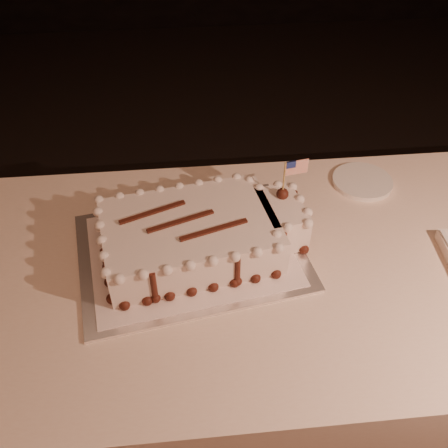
{
  "coord_description": "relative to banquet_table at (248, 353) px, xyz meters",
  "views": [
    {
      "loc": [
        -0.15,
        -0.19,
        1.61
      ],
      "look_at": [
        -0.06,
        0.65,
        0.84
      ],
      "focal_mm": 40.0,
      "sensor_mm": 36.0,
      "label": 1
    }
  ],
  "objects": [
    {
      "name": "sheet_cake",
      "position": [
        -0.12,
        0.06,
        0.43
      ],
      "size": [
        0.51,
        0.34,
        0.2
      ],
      "color": "white",
      "rests_on": "doily"
    },
    {
      "name": "side_plate",
      "position": [
        0.35,
        0.28,
        0.38
      ],
      "size": [
        0.17,
        0.17,
        0.01
      ],
      "primitive_type": "cylinder",
      "color": "white",
      "rests_on": "banquet_table"
    },
    {
      "name": "cake_board",
      "position": [
        -0.14,
        0.05,
        0.38
      ],
      "size": [
        0.58,
        0.47,
        0.01
      ],
      "primitive_type": "cube",
      "rotation": [
        0.0,
        0.0,
        0.16
      ],
      "color": "white",
      "rests_on": "banquet_table"
    },
    {
      "name": "room_shell",
      "position": [
        0.0,
        -0.6,
        1.02
      ],
      "size": [
        6.1,
        8.1,
        2.9
      ],
      "color": "black",
      "rests_on": "ground"
    },
    {
      "name": "banquet_table",
      "position": [
        0.0,
        0.0,
        0.0
      ],
      "size": [
        2.4,
        0.8,
        0.75
      ],
      "primitive_type": "cube",
      "color": "#F7D9C0",
      "rests_on": "ground"
    },
    {
      "name": "doily",
      "position": [
        -0.14,
        0.05,
        0.38
      ],
      "size": [
        0.52,
        0.43,
        0.0
      ],
      "primitive_type": "cube",
      "rotation": [
        0.0,
        0.0,
        0.16
      ],
      "color": "white",
      "rests_on": "cake_board"
    }
  ]
}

